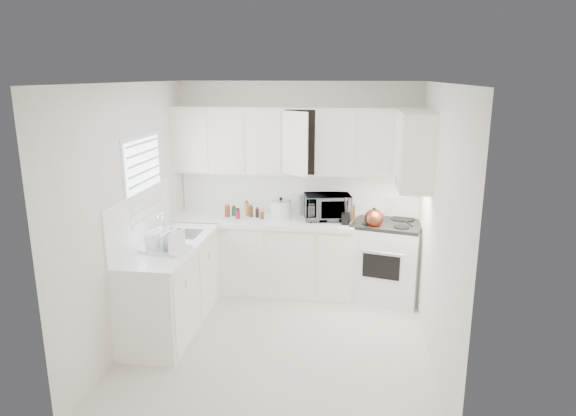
% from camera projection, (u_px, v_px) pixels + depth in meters
% --- Properties ---
extents(floor, '(3.20, 3.20, 0.00)m').
position_uv_depth(floor, '(279.00, 342.00, 5.33)').
color(floor, silver).
rests_on(floor, ground).
extents(ceiling, '(3.20, 3.20, 0.00)m').
position_uv_depth(ceiling, '(278.00, 83.00, 4.68)').
color(ceiling, white).
rests_on(ceiling, ground).
extents(wall_back, '(3.00, 0.00, 3.00)m').
position_uv_depth(wall_back, '(298.00, 187.00, 6.54)').
color(wall_back, white).
rests_on(wall_back, ground).
extents(wall_front, '(3.00, 0.00, 3.00)m').
position_uv_depth(wall_front, '(242.00, 286.00, 3.47)').
color(wall_front, white).
rests_on(wall_front, ground).
extents(wall_left, '(0.00, 3.20, 3.20)m').
position_uv_depth(wall_left, '(131.00, 215.00, 5.21)').
color(wall_left, white).
rests_on(wall_left, ground).
extents(wall_right, '(0.00, 3.20, 3.20)m').
position_uv_depth(wall_right, '(438.00, 227.00, 4.81)').
color(wall_right, white).
rests_on(wall_right, ground).
extents(window_blinds, '(0.06, 0.96, 1.06)m').
position_uv_depth(window_blinds, '(145.00, 184.00, 5.48)').
color(window_blinds, white).
rests_on(window_blinds, wall_left).
extents(lower_cabinets_back, '(2.22, 0.60, 0.90)m').
position_uv_depth(lower_cabinets_back, '(264.00, 257.00, 6.52)').
color(lower_cabinets_back, white).
rests_on(lower_cabinets_back, floor).
extents(lower_cabinets_left, '(0.60, 1.60, 0.90)m').
position_uv_depth(lower_cabinets_left, '(171.00, 288.00, 5.57)').
color(lower_cabinets_left, white).
rests_on(lower_cabinets_left, floor).
extents(countertop_back, '(2.24, 0.64, 0.05)m').
position_uv_depth(countertop_back, '(263.00, 221.00, 6.39)').
color(countertop_back, white).
rests_on(countertop_back, lower_cabinets_back).
extents(countertop_left, '(0.64, 1.62, 0.05)m').
position_uv_depth(countertop_left, '(170.00, 246.00, 5.45)').
color(countertop_left, white).
rests_on(countertop_left, lower_cabinets_left).
extents(backsplash_back, '(2.98, 0.02, 0.55)m').
position_uv_depth(backsplash_back, '(297.00, 193.00, 6.55)').
color(backsplash_back, white).
rests_on(backsplash_back, wall_back).
extents(backsplash_left, '(0.02, 1.60, 0.55)m').
position_uv_depth(backsplash_left, '(141.00, 217.00, 5.41)').
color(backsplash_left, white).
rests_on(backsplash_left, wall_left).
extents(upper_cabinets_back, '(3.00, 0.33, 0.80)m').
position_uv_depth(upper_cabinets_back, '(296.00, 173.00, 6.34)').
color(upper_cabinets_back, white).
rests_on(upper_cabinets_back, wall_back).
extents(upper_cabinets_right, '(0.33, 0.90, 0.80)m').
position_uv_depth(upper_cabinets_right, '(412.00, 187.00, 5.57)').
color(upper_cabinets_right, white).
rests_on(upper_cabinets_right, wall_right).
extents(sink, '(0.42, 0.38, 0.30)m').
position_uv_depth(sink, '(180.00, 223.00, 5.75)').
color(sink, gray).
rests_on(sink, countertop_left).
extents(stove, '(0.93, 0.83, 1.23)m').
position_uv_depth(stove, '(387.00, 250.00, 6.27)').
color(stove, white).
rests_on(stove, floor).
extents(tea_kettle, '(0.34, 0.31, 0.25)m').
position_uv_depth(tea_kettle, '(374.00, 217.00, 6.03)').
color(tea_kettle, maroon).
rests_on(tea_kettle, stove).
extents(frying_pan, '(0.40, 0.54, 0.04)m').
position_uv_depth(frying_pan, '(403.00, 219.00, 6.31)').
color(frying_pan, black).
rests_on(frying_pan, stove).
extents(microwave, '(0.60, 0.41, 0.37)m').
position_uv_depth(microwave, '(327.00, 204.00, 6.32)').
color(microwave, gray).
rests_on(microwave, countertop_back).
extents(rice_cooker, '(0.30, 0.30, 0.26)m').
position_uv_depth(rice_cooker, '(281.00, 208.00, 6.39)').
color(rice_cooker, white).
rests_on(rice_cooker, countertop_back).
extents(paper_towel, '(0.12, 0.12, 0.27)m').
position_uv_depth(paper_towel, '(298.00, 205.00, 6.52)').
color(paper_towel, white).
rests_on(paper_towel, countertop_back).
extents(utensil_crock, '(0.12, 0.12, 0.34)m').
position_uv_depth(utensil_crock, '(346.00, 211.00, 6.10)').
color(utensil_crock, black).
rests_on(utensil_crock, countertop_back).
extents(dish_rack, '(0.49, 0.41, 0.24)m').
position_uv_depth(dish_rack, '(164.00, 239.00, 5.19)').
color(dish_rack, white).
rests_on(dish_rack, countertop_left).
extents(spice_left_0, '(0.06, 0.06, 0.13)m').
position_uv_depth(spice_left_0, '(229.00, 210.00, 6.55)').
color(spice_left_0, brown).
rests_on(spice_left_0, countertop_back).
extents(spice_left_1, '(0.06, 0.06, 0.13)m').
position_uv_depth(spice_left_1, '(233.00, 212.00, 6.46)').
color(spice_left_1, '#236B2F').
rests_on(spice_left_1, countertop_back).
extents(spice_left_2, '(0.06, 0.06, 0.13)m').
position_uv_depth(spice_left_2, '(241.00, 210.00, 6.53)').
color(spice_left_2, '#A6163C').
rests_on(spice_left_2, countertop_back).
extents(spice_left_3, '(0.06, 0.06, 0.13)m').
position_uv_depth(spice_left_3, '(245.00, 212.00, 6.44)').
color(spice_left_3, '#F29C39').
rests_on(spice_left_3, countertop_back).
extents(spice_left_4, '(0.06, 0.06, 0.13)m').
position_uv_depth(spice_left_4, '(252.00, 210.00, 6.51)').
color(spice_left_4, brown).
rests_on(spice_left_4, countertop_back).
extents(spice_left_5, '(0.06, 0.06, 0.13)m').
position_uv_depth(spice_left_5, '(257.00, 212.00, 6.42)').
color(spice_left_5, black).
rests_on(spice_left_5, countertop_back).
extents(spice_left_6, '(0.06, 0.06, 0.13)m').
position_uv_depth(spice_left_6, '(264.00, 211.00, 6.50)').
color(spice_left_6, brown).
rests_on(spice_left_6, countertop_back).
extents(sauce_right_0, '(0.06, 0.06, 0.19)m').
position_uv_depth(sauce_right_0, '(343.00, 210.00, 6.40)').
color(sauce_right_0, '#A6163C').
rests_on(sauce_right_0, countertop_back).
extents(sauce_right_1, '(0.06, 0.06, 0.19)m').
position_uv_depth(sauce_right_1, '(347.00, 212.00, 6.33)').
color(sauce_right_1, '#F29C39').
rests_on(sauce_right_1, countertop_back).
extents(sauce_right_2, '(0.06, 0.06, 0.19)m').
position_uv_depth(sauce_right_2, '(352.00, 211.00, 6.38)').
color(sauce_right_2, brown).
rests_on(sauce_right_2, countertop_back).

